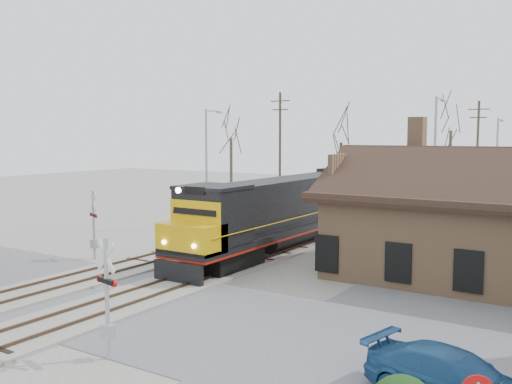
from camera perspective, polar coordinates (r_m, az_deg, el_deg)
ground at (r=24.73m, az=-13.20°, el=-10.78°), size 140.00×140.00×0.00m
road at (r=24.72m, az=-13.20°, el=-10.75°), size 60.00×9.00×0.03m
track_main at (r=36.44m, az=4.05°, el=-5.19°), size 3.40×90.00×0.24m
track_siding at (r=38.76m, az=-1.82°, el=-4.52°), size 3.40×90.00×0.24m
depot at (r=29.23m, az=22.21°, el=-3.66°), size 15.20×9.31×7.90m
locomotive_lead at (r=34.39m, az=2.51°, el=-1.95°), size 3.03×20.31×4.51m
locomotive_trailing at (r=53.10m, az=13.77°, el=0.61°), size 3.03×20.31×4.27m
crossbuck_near at (r=18.52m, az=-14.66°, el=-10.62°), size 1.08×0.33×3.82m
crossbuck_far at (r=33.20m, az=-15.92°, el=-3.40°), size 1.04×0.51×3.84m
parked_car at (r=16.27m, az=19.24°, el=-17.25°), size 5.13×3.01×1.40m
streetlight_a at (r=42.62m, az=-4.87°, el=3.03°), size 0.25×2.04×8.86m
streetlight_b at (r=40.26m, az=17.47°, el=3.10°), size 0.25×2.04×9.51m
streetlight_c at (r=50.16m, az=22.94°, el=2.68°), size 0.25×2.04×8.31m
utility_pole_a at (r=53.33m, az=2.41°, el=4.35°), size 2.00×0.24×10.89m
utility_pole_b at (r=59.92m, az=21.25°, el=3.81°), size 2.00×0.24×10.24m
tree_a at (r=61.93m, az=-2.51°, el=6.42°), size 4.42×4.42×10.82m
tree_b at (r=61.86m, az=8.52°, el=5.86°), size 4.10×4.10×10.06m
tree_c at (r=65.53m, az=18.94°, el=6.92°), size 4.96×4.96×12.16m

